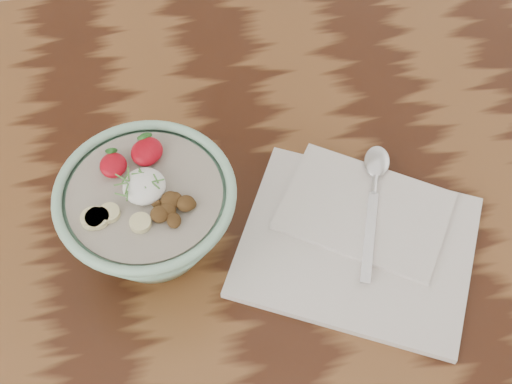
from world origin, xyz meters
TOP-DOWN VIEW (x-y plane):
  - table at (0.00, 0.00)cm, footprint 160.00×90.00cm
  - breakfast_bowl at (8.20, -1.82)cm, footprint 20.06×20.06cm
  - napkin at (32.18, -6.49)cm, footprint 34.21×32.11cm
  - spoon at (36.15, 0.53)cm, footprint 9.13×19.10cm

SIDE VIEW (x-z plane):
  - table at x=0.00cm, z-range 28.20..103.20cm
  - napkin at x=32.18cm, z-range 74.87..76.53cm
  - spoon at x=36.15cm, z-range 76.58..77.61cm
  - breakfast_bowl at x=8.20cm, z-range 75.25..88.27cm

